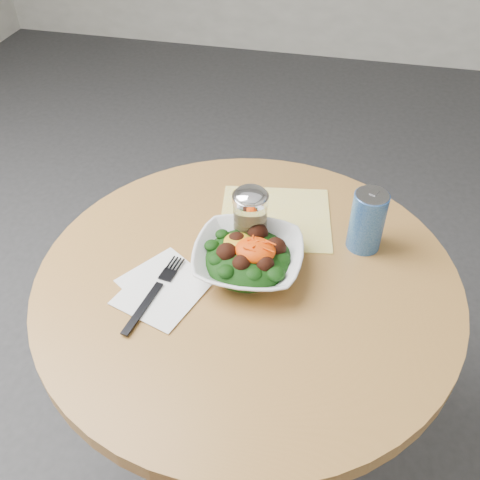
{
  "coord_description": "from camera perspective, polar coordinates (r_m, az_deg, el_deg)",
  "views": [
    {
      "loc": [
        0.16,
        -0.78,
        1.56
      ],
      "look_at": [
        -0.03,
        0.04,
        0.81
      ],
      "focal_mm": 40.0,
      "sensor_mm": 36.0,
      "label": 1
    }
  ],
  "objects": [
    {
      "name": "paper_napkins",
      "position": [
        1.12,
        -8.29,
        -5.07
      ],
      "size": [
        0.21,
        0.24,
        0.0
      ],
      "color": "white",
      "rests_on": "table"
    },
    {
      "name": "fork",
      "position": [
        1.11,
        -9.01,
        -5.4
      ],
      "size": [
        0.06,
        0.23,
        0.0
      ],
      "color": "black",
      "rests_on": "table"
    },
    {
      "name": "cloth_napkin",
      "position": [
        1.28,
        3.79,
        2.4
      ],
      "size": [
        0.29,
        0.28,
        0.0
      ],
      "primitive_type": "cube",
      "rotation": [
        0.0,
        0.0,
        0.16
      ],
      "color": "#DCBC0B",
      "rests_on": "table"
    },
    {
      "name": "salad_bowl",
      "position": [
        1.13,
        0.89,
        -1.84
      ],
      "size": [
        0.24,
        0.24,
        0.09
      ],
      "color": "white",
      "rests_on": "table"
    },
    {
      "name": "beverage_can",
      "position": [
        1.19,
        13.42,
        2.01
      ],
      "size": [
        0.08,
        0.08,
        0.15
      ],
      "color": "navy",
      "rests_on": "table"
    },
    {
      "name": "table",
      "position": [
        1.29,
        0.73,
        -9.92
      ],
      "size": [
        0.9,
        0.9,
        0.75
      ],
      "color": "black",
      "rests_on": "ground"
    },
    {
      "name": "ground",
      "position": [
        1.75,
        0.57,
        -21.23
      ],
      "size": [
        6.0,
        6.0,
        0.0
      ],
      "primitive_type": "plane",
      "color": "#303033",
      "rests_on": "ground"
    },
    {
      "name": "spice_shaker",
      "position": [
        1.17,
        1.1,
        2.48
      ],
      "size": [
        0.08,
        0.08,
        0.14
      ],
      "color": "silver",
      "rests_on": "table"
    }
  ]
}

